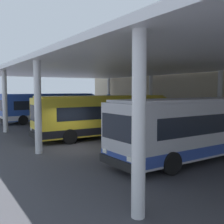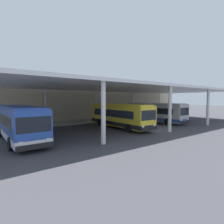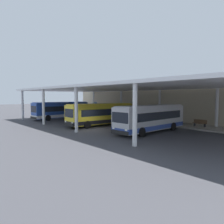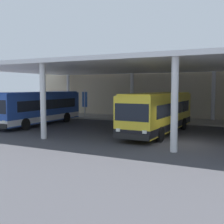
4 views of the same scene
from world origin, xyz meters
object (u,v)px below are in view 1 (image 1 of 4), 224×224
object	(u,v)px
bus_nearest_bay	(49,107)
bus_middle_bay	(198,127)
banner_sign	(109,103)
bus_second_bay	(103,116)

from	to	relation	value
bus_nearest_bay	bus_middle_bay	size ratio (longest dim) A/B	1.00
banner_sign	bus_middle_bay	bearing A→B (deg)	-18.56
bus_nearest_bay	banner_sign	size ratio (longest dim) A/B	3.30
bus_nearest_bay	bus_middle_bay	distance (m)	20.26
bus_middle_bay	bus_nearest_bay	bearing A→B (deg)	-176.99
bus_nearest_bay	bus_second_bay	xyz separation A→B (m)	(11.94, 0.13, 0.00)
bus_middle_bay	banner_sign	xyz separation A→B (m)	(-19.88, 6.68, 0.32)
bus_second_bay	bus_middle_bay	world-z (taller)	same
bus_nearest_bay	bus_second_bay	world-z (taller)	same
bus_second_bay	banner_sign	world-z (taller)	banner_sign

